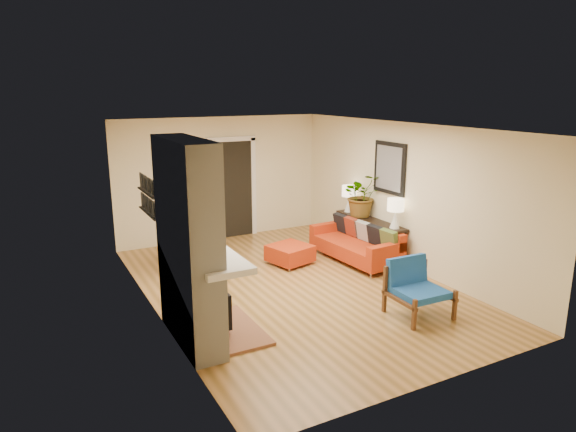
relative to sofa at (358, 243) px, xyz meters
name	(u,v)px	position (x,y,z in m)	size (l,w,h in m)	color
room_shell	(259,184)	(-1.12, 2.03, 0.91)	(6.50, 6.50, 6.50)	#B48045
fireplace	(192,248)	(-3.72, -1.61, 0.91)	(1.09, 1.68, 2.60)	white
sofa	(358,243)	(0.00, 0.00, 0.00)	(0.93, 1.93, 0.74)	silver
ottoman	(290,253)	(-1.24, 0.41, -0.12)	(0.85, 0.85, 0.35)	silver
blue_chair	(415,285)	(-0.68, -2.33, 0.11)	(0.79, 0.78, 0.80)	brown
dining_table	(192,239)	(-2.91, 1.02, 0.22)	(0.72, 1.57, 0.84)	brown
console_table	(370,227)	(0.35, 0.11, 0.25)	(0.34, 1.85, 0.72)	black
lamp_near	(395,210)	(0.35, -0.61, 0.74)	(0.30, 0.30, 0.54)	white
lamp_far	(349,195)	(0.35, 0.83, 0.74)	(0.30, 0.30, 0.54)	white
houseplant	(362,195)	(0.34, 0.39, 0.83)	(0.77, 0.67, 0.86)	#1E5919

